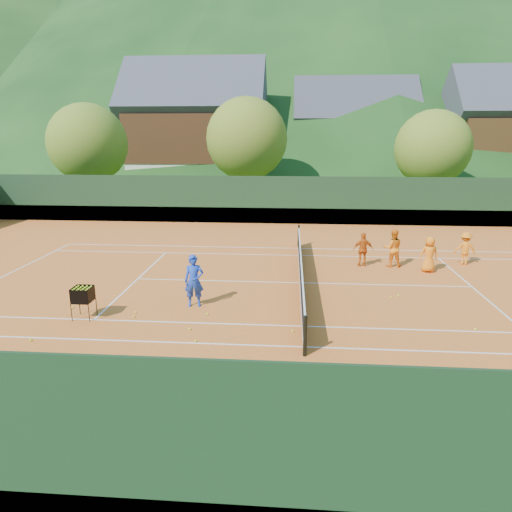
# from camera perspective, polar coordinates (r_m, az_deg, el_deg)

# --- Properties ---
(ground) EXTENTS (400.00, 400.00, 0.00)m
(ground) POSITION_cam_1_polar(r_m,az_deg,el_deg) (17.63, 5.57, -3.42)
(ground) COLOR #2B4B17
(ground) RESTS_ON ground
(clay_court) EXTENTS (40.00, 24.00, 0.02)m
(clay_court) POSITION_cam_1_polar(r_m,az_deg,el_deg) (17.63, 5.57, -3.38)
(clay_court) COLOR #CB6021
(clay_court) RESTS_ON ground
(mountain_far_left) EXTENTS (260.00, 260.00, 100.00)m
(mountain_far_left) POSITION_cam_1_polar(r_m,az_deg,el_deg) (194.42, -26.18, 26.80)
(mountain_far_left) COLOR #163412
(mountain_far_left) RESTS_ON ground
(coach) EXTENTS (0.69, 0.50, 1.74)m
(coach) POSITION_cam_1_polar(r_m,az_deg,el_deg) (15.10, -7.75, -3.10)
(coach) COLOR #1C3DB6
(coach) RESTS_ON clay_court
(student_a) EXTENTS (0.80, 0.62, 1.63)m
(student_a) POSITION_cam_1_polar(r_m,az_deg,el_deg) (20.36, 16.73, 0.96)
(student_a) COLOR orange
(student_a) RESTS_ON clay_court
(student_b) EXTENTS (0.88, 0.42, 1.46)m
(student_b) POSITION_cam_1_polar(r_m,az_deg,el_deg) (20.12, 13.24, 0.80)
(student_b) COLOR #CC5612
(student_b) RESTS_ON clay_court
(student_c) EXTENTS (0.76, 0.53, 1.50)m
(student_c) POSITION_cam_1_polar(r_m,az_deg,el_deg) (20.03, 20.82, 0.19)
(student_c) COLOR orange
(student_c) RESTS_ON clay_court
(student_d) EXTENTS (0.93, 0.54, 1.44)m
(student_d) POSITION_cam_1_polar(r_m,az_deg,el_deg) (21.80, 24.66, 0.86)
(student_d) COLOR orange
(student_d) RESTS_ON clay_court
(tennis_ball_0) EXTENTS (0.07, 0.07, 0.07)m
(tennis_ball_0) POSITION_cam_1_polar(r_m,az_deg,el_deg) (16.19, -21.97, -5.97)
(tennis_ball_0) COLOR #D7F629
(tennis_ball_0) RESTS_ON clay_court
(tennis_ball_1) EXTENTS (0.07, 0.07, 0.07)m
(tennis_ball_1) POSITION_cam_1_polar(r_m,az_deg,el_deg) (13.58, -8.29, -9.02)
(tennis_ball_1) COLOR #D7F629
(tennis_ball_1) RESTS_ON clay_court
(tennis_ball_3) EXTENTS (0.07, 0.07, 0.07)m
(tennis_ball_3) POSITION_cam_1_polar(r_m,az_deg,el_deg) (13.36, 4.62, -9.32)
(tennis_ball_3) COLOR #D7F629
(tennis_ball_3) RESTS_ON clay_court
(tennis_ball_4) EXTENTS (0.07, 0.07, 0.07)m
(tennis_ball_4) POSITION_cam_1_polar(r_m,az_deg,el_deg) (11.79, 14.30, -13.26)
(tennis_ball_4) COLOR #D7F629
(tennis_ball_4) RESTS_ON clay_court
(tennis_ball_5) EXTENTS (0.07, 0.07, 0.07)m
(tennis_ball_5) POSITION_cam_1_polar(r_m,az_deg,el_deg) (14.20, -26.32, -9.41)
(tennis_ball_5) COLOR #D7F629
(tennis_ball_5) RESTS_ON clay_court
(tennis_ball_6) EXTENTS (0.07, 0.07, 0.07)m
(tennis_ball_6) POSITION_cam_1_polar(r_m,az_deg,el_deg) (16.46, -20.59, -5.50)
(tennis_ball_6) COLOR #D7F629
(tennis_ball_6) RESTS_ON clay_court
(tennis_ball_7) EXTENTS (0.07, 0.07, 0.07)m
(tennis_ball_7) POSITION_cam_1_polar(r_m,az_deg,el_deg) (15.12, -14.84, -6.83)
(tennis_ball_7) COLOR #D7F629
(tennis_ball_7) RESTS_ON clay_court
(tennis_ball_8) EXTENTS (0.07, 0.07, 0.07)m
(tennis_ball_8) POSITION_cam_1_polar(r_m,az_deg,el_deg) (14.89, 25.73, -8.22)
(tennis_ball_8) COLOR #D7F629
(tennis_ball_8) RESTS_ON clay_court
(tennis_ball_9) EXTENTS (0.07, 0.07, 0.07)m
(tennis_ball_9) POSITION_cam_1_polar(r_m,az_deg,el_deg) (16.85, 17.37, -4.75)
(tennis_ball_9) COLOR #D7F629
(tennis_ball_9) RESTS_ON clay_court
(tennis_ball_10) EXTENTS (0.07, 0.07, 0.07)m
(tennis_ball_10) POSITION_cam_1_polar(r_m,az_deg,el_deg) (12.83, -7.58, -10.48)
(tennis_ball_10) COLOR #D7F629
(tennis_ball_10) RESTS_ON clay_court
(tennis_ball_11) EXTENTS (0.07, 0.07, 0.07)m
(tennis_ball_11) POSITION_cam_1_polar(r_m,az_deg,el_deg) (12.06, -25.49, -13.66)
(tennis_ball_11) COLOR #D7F629
(tennis_ball_11) RESTS_ON clay_court
(tennis_ball_12) EXTENTS (0.07, 0.07, 0.07)m
(tennis_ball_12) POSITION_cam_1_polar(r_m,az_deg,el_deg) (11.46, 15.37, -14.21)
(tennis_ball_12) COLOR #D7F629
(tennis_ball_12) RESTS_ON clay_court
(tennis_ball_13) EXTENTS (0.07, 0.07, 0.07)m
(tennis_ball_13) POSITION_cam_1_polar(r_m,az_deg,el_deg) (11.26, -22.60, -15.46)
(tennis_ball_13) COLOR #D7F629
(tennis_ball_13) RESTS_ON clay_court
(tennis_ball_14) EXTENTS (0.07, 0.07, 0.07)m
(tennis_ball_14) POSITION_cam_1_polar(r_m,az_deg,el_deg) (14.79, -15.04, -7.35)
(tennis_ball_14) COLOR #D7F629
(tennis_ball_14) RESTS_ON clay_court
(tennis_ball_15) EXTENTS (0.07, 0.07, 0.07)m
(tennis_ball_15) POSITION_cam_1_polar(r_m,az_deg,el_deg) (10.40, 0.44, -16.88)
(tennis_ball_15) COLOR #D7F629
(tennis_ball_15) RESTS_ON clay_court
(tennis_ball_16) EXTENTS (0.07, 0.07, 0.07)m
(tennis_ball_16) POSITION_cam_1_polar(r_m,az_deg,el_deg) (10.80, -13.22, -15.98)
(tennis_ball_16) COLOR #D7F629
(tennis_ball_16) RESTS_ON clay_court
(tennis_ball_17) EXTENTS (0.07, 0.07, 0.07)m
(tennis_ball_17) POSITION_cam_1_polar(r_m,az_deg,el_deg) (14.58, -6.12, -7.22)
(tennis_ball_17) COLOR #D7F629
(tennis_ball_17) RESTS_ON clay_court
(tennis_ball_18) EXTENTS (0.07, 0.07, 0.07)m
(tennis_ball_18) POSITION_cam_1_polar(r_m,az_deg,el_deg) (12.00, -19.34, -13.15)
(tennis_ball_18) COLOR #D7F629
(tennis_ball_18) RESTS_ON clay_court
(tennis_ball_19) EXTENTS (0.07, 0.07, 0.07)m
(tennis_ball_19) POSITION_cam_1_polar(r_m,az_deg,el_deg) (11.08, 7.13, -14.83)
(tennis_ball_19) COLOR #D7F629
(tennis_ball_19) RESTS_ON clay_court
(tennis_ball_20) EXTENTS (0.07, 0.07, 0.07)m
(tennis_ball_20) POSITION_cam_1_polar(r_m,az_deg,el_deg) (16.65, 16.55, -4.92)
(tennis_ball_20) COLOR #D7F629
(tennis_ball_20) RESTS_ON clay_court
(court_lines) EXTENTS (23.83, 11.03, 0.00)m
(court_lines) POSITION_cam_1_polar(r_m,az_deg,el_deg) (17.62, 5.58, -3.34)
(court_lines) COLOR white
(court_lines) RESTS_ON clay_court
(tennis_net) EXTENTS (0.10, 12.07, 1.10)m
(tennis_net) POSITION_cam_1_polar(r_m,az_deg,el_deg) (17.47, 5.62, -1.80)
(tennis_net) COLOR black
(tennis_net) RESTS_ON clay_court
(perimeter_fence) EXTENTS (40.40, 24.24, 3.00)m
(perimeter_fence) POSITION_cam_1_polar(r_m,az_deg,el_deg) (17.27, 5.68, 0.58)
(perimeter_fence) COLOR black
(perimeter_fence) RESTS_ON clay_court
(ball_hopper) EXTENTS (0.57, 0.57, 1.00)m
(ball_hopper) POSITION_cam_1_polar(r_m,az_deg,el_deg) (15.01, -20.85, -4.60)
(ball_hopper) COLOR black
(ball_hopper) RESTS_ON clay_court
(chalet_left) EXTENTS (13.80, 9.93, 12.92)m
(chalet_left) POSITION_cam_1_polar(r_m,az_deg,el_deg) (47.70, -7.44, 14.98)
(chalet_left) COLOR beige
(chalet_left) RESTS_ON ground
(chalet_mid) EXTENTS (12.65, 8.82, 11.45)m
(chalet_mid) POSITION_cam_1_polar(r_m,az_deg,el_deg) (51.14, 11.97, 14.04)
(chalet_mid) COLOR beige
(chalet_mid) RESTS_ON ground
(chalet_right) EXTENTS (11.50, 8.82, 11.91)m
(chalet_right) POSITION_cam_1_polar(r_m,az_deg,el_deg) (51.00, 28.79, 12.87)
(chalet_right) COLOR beige
(chalet_right) RESTS_ON ground
(tree_a) EXTENTS (6.00, 6.00, 7.88)m
(tree_a) POSITION_cam_1_polar(r_m,az_deg,el_deg) (38.07, -20.30, 13.06)
(tree_a) COLOR #402A19
(tree_a) RESTS_ON ground
(tree_b) EXTENTS (6.40, 6.40, 8.40)m
(tree_b) POSITION_cam_1_polar(r_m,az_deg,el_deg) (36.91, -1.20, 14.43)
(tree_b) COLOR #402919
(tree_b) RESTS_ON ground
(tree_c) EXTENTS (5.60, 5.60, 7.35)m
(tree_c) POSITION_cam_1_polar(r_m,az_deg,el_deg) (37.24, 21.17, 12.46)
(tree_c) COLOR #422B1A
(tree_c) RESTS_ON ground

